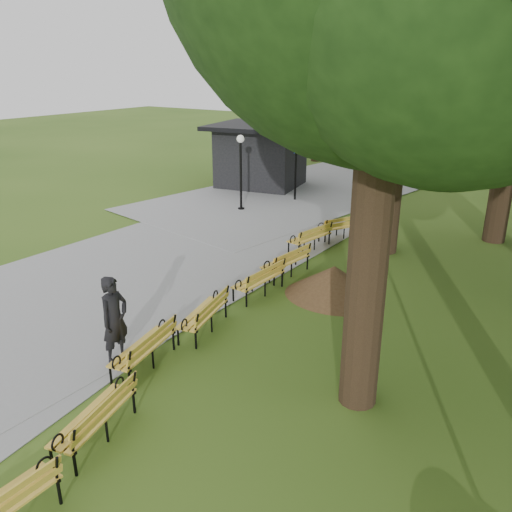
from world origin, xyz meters
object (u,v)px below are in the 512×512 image
Objects in this scene: lamp_post at (241,157)px; bench_1 at (94,417)px; bench_2 at (143,348)px; bench_3 at (203,314)px; bench_4 at (259,279)px; bench_6 at (310,237)px; person at (115,320)px; bench_5 at (286,261)px; dirt_mound at (334,281)px; bench_7 at (341,226)px; kiosk at (261,155)px.

lamp_post is 1.68× the size of bench_1.
bench_2 is (-0.94, 2.07, 0.00)m from bench_1.
bench_2 and bench_3 have the same top height.
bench_4 is 1.00× the size of bench_6.
person reaches higher than bench_5.
bench_3 is at bearing -116.55° from dirt_mound.
person is 6.11m from bench_5.
bench_5 is 1.00× the size of bench_7.
dirt_mound reaches higher than bench_5.
kiosk is 9.98m from bench_6.
dirt_mound is 3.81m from bench_6.
person reaches higher than dirt_mound.
dirt_mound is 1.20× the size of bench_4.
person is 1.01× the size of bench_2.
kiosk is at bearing -168.62° from bench_1.
bench_5 is 1.00× the size of bench_6.
bench_1 is at bearing 13.26° from bench_2.
bench_1 is 1.00× the size of bench_5.
bench_6 is (-1.52, 10.43, 0.00)m from bench_1.
person is 17.14m from kiosk.
bench_7 is at bearing 169.00° from bench_3.
bench_5 is (7.21, -9.72, -1.13)m from kiosk.
bench_2 and bench_5 have the same top height.
bench_1 is 8.07m from bench_5.
bench_5 is at bearing 162.49° from dirt_mound.
bench_1 is 1.00× the size of bench_2.
bench_6 is at bearing -30.72° from lamp_post.
lamp_post is at bearing -127.90° from bench_5.
bench_6 is (-0.58, 8.36, 0.00)m from bench_2.
bench_1 and bench_2 have the same top height.
dirt_mound is at bearing 140.48° from bench_3.
bench_3 is at bearing 167.46° from bench_2.
lamp_post is 8.96m from bench_4.
dirt_mound is 1.20× the size of bench_5.
bench_5 is at bearing 173.80° from bench_1.
bench_3 is (5.47, -9.34, -1.85)m from lamp_post.
bench_7 is (-1.18, 12.15, 0.00)m from bench_1.
bench_5 is (-0.08, 1.59, 0.00)m from bench_4.
bench_4 is at bearing 9.86° from bench_5.
kiosk is 2.64× the size of bench_6.
bench_7 is at bearing 170.07° from bench_2.
bench_5 is at bearing -63.76° from kiosk.
bench_7 is at bearing -171.04° from bench_5.
lamp_post is 1.39× the size of dirt_mound.
lamp_post reaches higher than bench_7.
bench_5 is 2.47m from bench_6.
bench_4 is at bearing -67.51° from kiosk.
bench_6 is (-0.62, 6.46, 0.00)m from bench_3.
bench_1 is at bearing -0.14° from bench_3.
dirt_mound reaches higher than bench_2.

